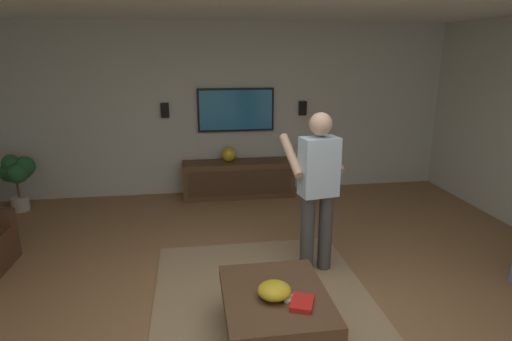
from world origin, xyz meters
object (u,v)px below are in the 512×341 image
at_px(remote_white, 292,298).
at_px(media_console, 238,179).
at_px(wall_speaker_right, 165,110).
at_px(tv, 236,110).
at_px(vase_round, 229,154).
at_px(coffee_table, 275,305).
at_px(book, 302,303).
at_px(wall_speaker_left, 303,108).
at_px(bowl, 274,290).
at_px(person_standing, 318,184).
at_px(potted_plant_tall, 18,173).

bearing_deg(remote_white, media_console, 45.05).
distance_m(media_console, wall_speaker_right, 1.52).
height_order(tv, vase_round, tv).
bearing_deg(coffee_table, tv, -1.61).
height_order(book, wall_speaker_left, wall_speaker_left).
bearing_deg(tv, bowl, -1.89).
bearing_deg(media_console, tv, -180.00).
relative_size(person_standing, wall_speaker_right, 7.45).
bearing_deg(person_standing, book, 149.75).
bearing_deg(media_console, potted_plant_tall, -87.54).
bearing_deg(book, wall_speaker_left, -172.04).
xyz_separation_m(bowl, book, (-0.13, -0.18, -0.04)).
bearing_deg(remote_white, wall_speaker_left, 29.53).
xyz_separation_m(potted_plant_tall, bowl, (-3.38, -2.99, -0.08)).
relative_size(potted_plant_tall, book, 3.68).
bearing_deg(book, potted_plant_tall, -115.52).
height_order(tv, remote_white, tv).
height_order(media_console, vase_round, vase_round).
relative_size(tv, remote_white, 7.85).
relative_size(coffee_table, wall_speaker_right, 4.55).
bearing_deg(wall_speaker_right, media_console, -103.32).
bearing_deg(vase_round, remote_white, -177.75).
bearing_deg(book, tv, -156.78).
relative_size(coffee_table, book, 4.55).
xyz_separation_m(person_standing, book, (-1.21, 0.46, -0.51)).
distance_m(coffee_table, potted_plant_tall, 4.50).
xyz_separation_m(tv, remote_white, (-3.81, -0.00, -0.90)).
relative_size(media_console, wall_speaker_left, 7.73).
height_order(bowl, wall_speaker_left, wall_speaker_left).
relative_size(tv, book, 5.35).
height_order(tv, book, tv).
relative_size(vase_round, wall_speaker_right, 1.00).
bearing_deg(bowl, coffee_table, -21.30).
relative_size(vase_round, wall_speaker_left, 1.00).
xyz_separation_m(tv, wall_speaker_left, (0.01, -1.06, 0.00)).
bearing_deg(coffee_table, book, -138.45).
height_order(vase_round, wall_speaker_right, wall_speaker_right).
xyz_separation_m(potted_plant_tall, wall_speaker_right, (0.39, -2.05, 0.79)).
distance_m(media_console, person_standing, 2.58).
distance_m(person_standing, wall_speaker_right, 3.15).
distance_m(tv, remote_white, 3.91).
xyz_separation_m(media_console, person_standing, (-2.44, -0.51, 0.66)).
xyz_separation_m(vase_round, wall_speaker_left, (0.20, -1.20, 0.65)).
xyz_separation_m(coffee_table, wall_speaker_left, (3.72, -1.16, 1.02)).
height_order(potted_plant_tall, wall_speaker_left, wall_speaker_left).
xyz_separation_m(person_standing, remote_white, (-1.12, 0.51, -0.52)).
bearing_deg(bowl, person_standing, -30.64).
bearing_deg(potted_plant_tall, vase_round, -86.44).
relative_size(tv, wall_speaker_left, 5.35).
relative_size(tv, potted_plant_tall, 1.45).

